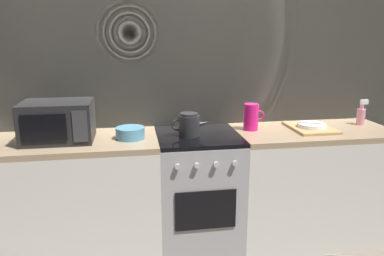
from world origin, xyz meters
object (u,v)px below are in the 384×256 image
object	(u,v)px
stove_unit	(198,192)
dish_pile	(311,127)
kettle	(189,125)
pitcher	(251,117)
microwave	(58,121)
mixing_bowl	(130,133)
spray_bottle	(361,115)

from	to	relation	value
stove_unit	dish_pile	bearing A→B (deg)	0.66
dish_pile	kettle	bearing A→B (deg)	-177.98
stove_unit	pitcher	bearing A→B (deg)	9.33
microwave	pitcher	distance (m)	1.39
mixing_bowl	dish_pile	size ratio (longest dim) A/B	0.50
kettle	spray_bottle	size ratio (longest dim) A/B	1.40
kettle	dish_pile	xyz separation A→B (m)	(0.95, 0.03, -0.06)
microwave	spray_bottle	xyz separation A→B (m)	(2.30, 0.08, -0.06)
mixing_bowl	spray_bottle	bearing A→B (deg)	3.31
microwave	spray_bottle	size ratio (longest dim) A/B	2.27
spray_bottle	stove_unit	bearing A→B (deg)	-176.63
spray_bottle	dish_pile	bearing A→B (deg)	-171.50
kettle	microwave	bearing A→B (deg)	178.64
kettle	spray_bottle	bearing A→B (deg)	4.14
pitcher	spray_bottle	xyz separation A→B (m)	(0.92, 0.01, -0.02)
kettle	spray_bottle	world-z (taller)	spray_bottle
microwave	kettle	size ratio (longest dim) A/B	1.62
mixing_bowl	pitcher	bearing A→B (deg)	6.03
stove_unit	kettle	bearing A→B (deg)	-161.49
stove_unit	pitcher	size ratio (longest dim) A/B	4.50
stove_unit	dish_pile	size ratio (longest dim) A/B	2.25
microwave	pitcher	size ratio (longest dim) A/B	2.30
mixing_bowl	spray_bottle	size ratio (longest dim) A/B	0.99
microwave	mixing_bowl	bearing A→B (deg)	-2.95
microwave	dish_pile	world-z (taller)	microwave
kettle	pitcher	distance (m)	0.50
spray_bottle	microwave	bearing A→B (deg)	-178.00
stove_unit	mixing_bowl	size ratio (longest dim) A/B	4.50
pitcher	spray_bottle	distance (m)	0.92
kettle	mixing_bowl	size ratio (longest dim) A/B	1.42
stove_unit	spray_bottle	size ratio (longest dim) A/B	4.43
microwave	kettle	distance (m)	0.90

